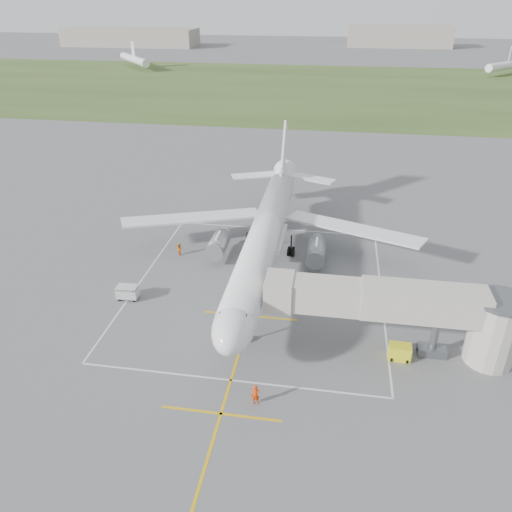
% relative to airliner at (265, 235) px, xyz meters
% --- Properties ---
extents(ground, '(700.00, 700.00, 0.00)m').
position_rel_airliner_xyz_m(ground, '(0.00, -0.75, -4.39)').
color(ground, '#5A5A5C').
rests_on(ground, ground).
extents(grass_strip, '(700.00, 120.00, 0.02)m').
position_rel_airliner_xyz_m(grass_strip, '(0.00, 129.25, -4.38)').
color(grass_strip, '#374A20').
rests_on(grass_strip, ground).
extents(apron_markings, '(28.20, 60.00, 0.01)m').
position_rel_airliner_xyz_m(apron_markings, '(0.00, -6.57, -4.38)').
color(apron_markings, gold).
rests_on(apron_markings, ground).
extents(airliner, '(38.93, 46.75, 13.52)m').
position_rel_airliner_xyz_m(airliner, '(0.00, 0.00, 0.00)').
color(airliner, white).
rests_on(airliner, ground).
extents(jet_bridge, '(23.40, 5.00, 7.20)m').
position_rel_airliner_xyz_m(jet_bridge, '(15.72, -14.25, 0.35)').
color(jet_bridge, '#AAA199').
rests_on(jet_bridge, ground).
extents(gpu_unit, '(2.07, 1.52, 1.51)m').
position_rel_airliner_xyz_m(gpu_unit, '(14.94, -15.33, -3.65)').
color(gpu_unit, yellow).
rests_on(gpu_unit, ground).
extents(baggage_cart, '(2.36, 1.48, 1.60)m').
position_rel_airliner_xyz_m(baggage_cart, '(-14.00, -9.64, -3.57)').
color(baggage_cart, silver).
rests_on(baggage_cart, ground).
extents(ramp_worker_nose, '(0.79, 0.62, 1.91)m').
position_rel_airliner_xyz_m(ramp_worker_nose, '(2.61, -23.16, -3.44)').
color(ramp_worker_nose, '#E23907').
rests_on(ramp_worker_nose, ground).
extents(ramp_worker_wing, '(0.96, 0.94, 1.56)m').
position_rel_airliner_xyz_m(ramp_worker_wing, '(-11.38, 1.49, -3.61)').
color(ramp_worker_wing, '#E46207').
rests_on(ramp_worker_wing, ground).
extents(distant_hangars, '(345.00, 49.00, 12.00)m').
position_rel_airliner_xyz_m(distant_hangars, '(-16.15, 264.44, 0.78)').
color(distant_hangars, gray).
rests_on(distant_hangars, ground).
extents(distant_aircraft, '(180.63, 33.73, 8.85)m').
position_rel_airliner_xyz_m(distant_aircraft, '(-3.50, 171.17, -0.80)').
color(distant_aircraft, white).
rests_on(distant_aircraft, ground).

